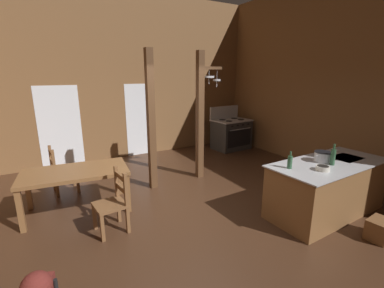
# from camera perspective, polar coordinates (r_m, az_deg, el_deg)

# --- Properties ---
(ground_plane) EXTENTS (8.48, 8.39, 0.10)m
(ground_plane) POSITION_cam_1_polar(r_m,az_deg,el_deg) (4.82, 0.85, -14.76)
(ground_plane) COLOR #422819
(wall_back) EXTENTS (8.48, 0.14, 4.45)m
(wall_back) POSITION_cam_1_polar(r_m,az_deg,el_deg) (7.77, -14.30, 13.58)
(wall_back) COLOR brown
(wall_back) RESTS_ON ground_plane
(wall_right) EXTENTS (0.14, 8.39, 4.45)m
(wall_right) POSITION_cam_1_polar(r_m,az_deg,el_deg) (7.05, 30.04, 12.02)
(wall_right) COLOR brown
(wall_right) RESTS_ON ground_plane
(glazed_door_back_left) EXTENTS (1.00, 0.01, 2.05)m
(glazed_door_back_left) POSITION_cam_1_polar(r_m,az_deg,el_deg) (7.52, -26.29, 3.27)
(glazed_door_back_left) COLOR white
(glazed_door_back_left) RESTS_ON ground_plane
(glazed_panel_back_right) EXTENTS (0.84, 0.01, 2.05)m
(glazed_panel_back_right) POSITION_cam_1_polar(r_m,az_deg,el_deg) (7.92, -10.93, 5.05)
(glazed_panel_back_right) COLOR white
(glazed_panel_back_right) RESTS_ON ground_plane
(kitchen_island) EXTENTS (2.19, 1.03, 0.91)m
(kitchen_island) POSITION_cam_1_polar(r_m,az_deg,el_deg) (5.13, 26.75, -8.31)
(kitchen_island) COLOR brown
(kitchen_island) RESTS_ON ground_plane
(stove_range) EXTENTS (1.19, 0.89, 1.32)m
(stove_range) POSITION_cam_1_polar(r_m,az_deg,el_deg) (8.56, 8.30, 2.17)
(stove_range) COLOR #2F2F2F
(stove_range) RESTS_ON ground_plane
(support_post_with_pot_rack) EXTENTS (0.60, 0.23, 2.80)m
(support_post_with_pot_rack) POSITION_cam_1_polar(r_m,az_deg,el_deg) (5.94, 1.91, 6.68)
(support_post_with_pot_rack) COLOR brown
(support_post_with_pot_rack) RESTS_ON ground_plane
(support_post_center) EXTENTS (0.14, 0.14, 2.80)m
(support_post_center) POSITION_cam_1_polar(r_m,az_deg,el_deg) (5.40, -8.71, 4.72)
(support_post_center) COLOR brown
(support_post_center) RESTS_ON ground_plane
(step_stool) EXTENTS (0.38, 0.31, 0.30)m
(step_stool) POSITION_cam_1_polar(r_m,az_deg,el_deg) (4.85, 35.12, -14.41)
(step_stool) COLOR brown
(step_stool) RESTS_ON ground_plane
(dining_table) EXTENTS (1.79, 1.09, 0.74)m
(dining_table) POSITION_cam_1_polar(r_m,az_deg,el_deg) (4.99, -23.57, -6.13)
(dining_table) COLOR brown
(dining_table) RESTS_ON ground_plane
(ladderback_chair_near_window) EXTENTS (0.47, 0.47, 0.95)m
(ladderback_chair_near_window) POSITION_cam_1_polar(r_m,az_deg,el_deg) (5.96, -26.04, -5.12)
(ladderback_chair_near_window) COLOR brown
(ladderback_chair_near_window) RESTS_ON ground_plane
(ladderback_chair_by_post) EXTENTS (0.48, 0.48, 0.95)m
(ladderback_chair_by_post) POSITION_cam_1_polar(r_m,az_deg,el_deg) (4.27, -16.41, -11.91)
(ladderback_chair_by_post) COLOR brown
(ladderback_chair_by_post) RESTS_ON ground_plane
(stockpot_on_counter) EXTENTS (0.34, 0.27, 0.17)m
(stockpot_on_counter) POSITION_cam_1_polar(r_m,az_deg,el_deg) (4.92, 26.06, -2.44)
(stockpot_on_counter) COLOR #B7BABF
(stockpot_on_counter) RESTS_ON kitchen_island
(mixing_bowl_on_counter) EXTENTS (0.20, 0.20, 0.07)m
(mixing_bowl_on_counter) POSITION_cam_1_polar(r_m,az_deg,el_deg) (4.50, 26.07, -4.65)
(mixing_bowl_on_counter) COLOR silver
(mixing_bowl_on_counter) RESTS_ON kitchen_island
(bottle_tall_on_counter) EXTENTS (0.07, 0.07, 0.34)m
(bottle_tall_on_counter) POSITION_cam_1_polar(r_m,az_deg,el_deg) (4.81, 27.82, -2.41)
(bottle_tall_on_counter) COLOR #2D5638
(bottle_tall_on_counter) RESTS_ON kitchen_island
(bottle_short_on_counter) EXTENTS (0.07, 0.07, 0.27)m
(bottle_short_on_counter) POSITION_cam_1_polar(r_m,az_deg,el_deg) (4.38, 20.12, -3.57)
(bottle_short_on_counter) COLOR #2D5638
(bottle_short_on_counter) RESTS_ON kitchen_island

